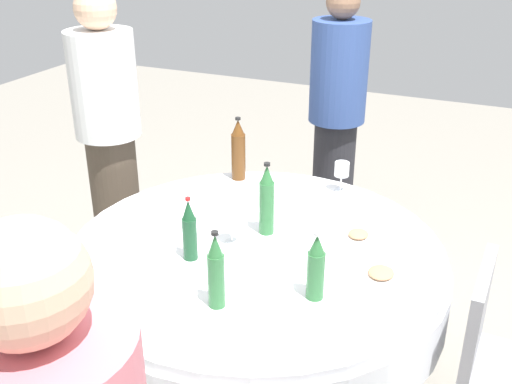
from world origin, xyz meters
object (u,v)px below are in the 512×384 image
Objects in this scene: bottle_green_near at (216,272)px; plate_mid at (195,216)px; wine_glass_north at (342,170)px; plate_rear at (358,237)px; bottle_brown_north at (238,151)px; dining_table at (256,276)px; person_outer at (110,143)px; wine_glass_near at (232,219)px; plate_front at (297,262)px; bottle_dark_green_far at (189,231)px; plate_inner at (381,276)px; bottle_green_right at (267,201)px; person_near at (336,117)px; chair_west at (500,360)px; bottle_green_outer at (316,268)px.

plate_mid is at bearing -144.47° from bottle_green_near.
wine_glass_north is 0.49m from plate_rear.
bottle_brown_north is at bearing -158.67° from bottle_green_near.
wine_glass_north is at bearing -154.65° from plate_rear.
person_outer is at bearing -113.90° from dining_table.
bottle_brown_north is 0.65m from wine_glass_near.
bottle_green_near reaches higher than plate_rear.
wine_glass_near is at bearing -99.05° from plate_front.
bottle_dark_green_far is at bearing -103.70° from person_outer.
plate_inner is at bearing 86.62° from dining_table.
plate_inner is 0.88m from plate_mid.
bottle_green_right reaches higher than bottle_dark_green_far.
person_near is at bearing -158.87° from plate_rear.
chair_west is at bearing 88.71° from plate_inner.
bottle_dark_green_far reaches higher than chair_west.
bottle_green_right reaches higher than plate_mid.
chair_west is (0.51, 2.03, -0.35)m from person_outer.
wine_glass_north is 0.72m from plate_front.
plate_rear is at bearing -148.50° from plate_inner.
bottle_green_right is (-0.37, -0.34, 0.03)m from bottle_green_outer.
wine_glass_north reaches higher than plate_front.
plate_rear reaches higher than plate_front.
bottle_brown_north is (-0.78, -0.16, 0.03)m from bottle_dark_green_far.
bottle_green_right reaches higher than bottle_green_outer.
person_near reaches higher than plate_front.
chair_west is at bearing 80.53° from bottle_green_right.
wine_glass_near is 0.65× the size of plate_front.
chair_west is (0.01, 0.46, -0.23)m from plate_inner.
bottle_green_near is at bearing -65.27° from chair_west.
bottle_green_near is at bearing 4.75° from bottle_green_right.
dining_table is 10.58× the size of wine_glass_near.
bottle_green_outer reaches higher than plate_rear.
plate_rear is (-0.41, 0.57, -0.11)m from bottle_dark_green_far.
wine_glass_north is at bearing 136.57° from plate_mid.
plate_mid is at bearing -117.63° from wine_glass_near.
person_outer reaches higher than chair_west.
wine_glass_north is 0.17× the size of chair_west.
plate_mid is at bearing -92.55° from person_outer.
plate_mid is at bearing -43.43° from wine_glass_north.
bottle_green_right is 2.15× the size of wine_glass_north.
bottle_dark_green_far reaches higher than wine_glass_north.
bottle_brown_north is (-0.46, -0.35, 0.00)m from bottle_green_right.
dining_table is 0.72m from wine_glass_north.
bottle_green_right is 0.17m from wine_glass_near.
bottle_green_near is at bearing -105.44° from person_outer.
plate_mid is at bearing -81.62° from plate_rear.
bottle_green_near is 0.68m from plate_mid.
wine_glass_near is (-0.18, 0.09, -0.02)m from bottle_dark_green_far.
bottle_green_near is 1.23× the size of plate_mid.
chair_west is at bearing 83.24° from plate_mid.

